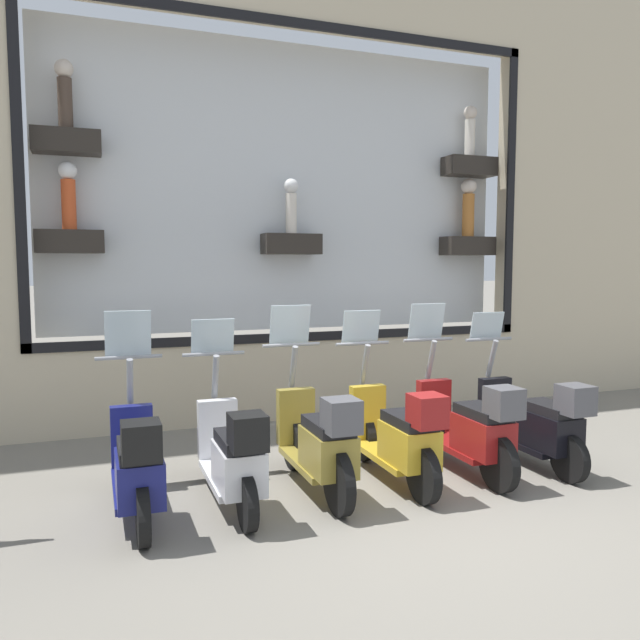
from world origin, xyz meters
TOP-DOWN VIEW (x-y plane):
  - ground_plane at (0.00, 0.00)m, footprint 120.00×120.00m
  - building_facade at (3.60, 0.00)m, footprint 1.18×36.00m
  - scooter_black_0 at (0.66, -1.68)m, footprint 1.79×0.60m
  - scooter_red_1 at (0.68, -0.89)m, footprint 1.81×0.61m
  - scooter_yellow_2 at (0.67, -0.09)m, footprint 1.80×0.61m
  - scooter_olive_3 at (0.68, 0.70)m, footprint 1.81×0.60m
  - scooter_white_4 at (0.66, 1.50)m, footprint 1.79×0.60m
  - scooter_navy_5 at (0.67, 2.29)m, footprint 1.79×0.61m

SIDE VIEW (x-z plane):
  - ground_plane at x=0.00m, z-range 0.00..0.00m
  - scooter_white_4 at x=0.66m, z-range -0.33..1.24m
  - scooter_black_0 at x=0.66m, z-range -0.32..1.24m
  - scooter_navy_5 at x=0.67m, z-range -0.37..1.30m
  - scooter_yellow_2 at x=0.67m, z-range -0.33..1.28m
  - scooter_red_1 at x=0.68m, z-range -0.35..1.32m
  - scooter_olive_3 at x=0.68m, z-range -0.35..1.33m
  - building_facade at x=3.60m, z-range 0.14..10.29m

